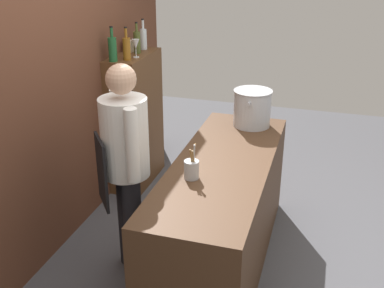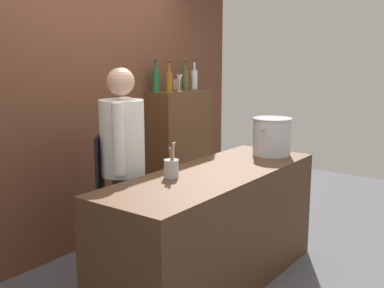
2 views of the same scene
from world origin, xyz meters
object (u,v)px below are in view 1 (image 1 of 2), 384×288
stockpot_large (252,108)px  wine_bottle_olive (137,42)px  chef (125,159)px  wine_glass_short (136,45)px  utensil_crock (192,169)px  wine_bottle_green (113,49)px  spice_tin_cream (129,46)px  wine_bottle_amber (127,48)px  wine_bottle_clear (143,38)px

stockpot_large → wine_bottle_olive: 1.36m
chef → stockpot_large: (1.09, -0.72, 0.10)m
wine_bottle_olive → wine_glass_short: size_ratio=1.75×
stockpot_large → wine_bottle_olive: size_ratio=1.31×
utensil_crock → wine_bottle_olive: (1.50, 1.02, 0.53)m
wine_bottle_green → wine_bottle_olive: wine_bottle_green is taller
chef → utensil_crock: chef is taller
chef → spice_tin_cream: bearing=164.3°
chef → wine_bottle_amber: bearing=164.5°
stockpot_large → utensil_crock: size_ratio=1.55×
chef → wine_bottle_clear: size_ratio=5.42×
spice_tin_cream → chef: bearing=-157.7°
spice_tin_cream → wine_bottle_amber: bearing=-158.6°
chef → stockpot_large: size_ratio=4.19×
wine_bottle_amber → spice_tin_cream: bearing=21.4°
chef → wine_glass_short: chef is taller
chef → spice_tin_cream: 1.70m
stockpot_large → wine_bottle_olive: wine_bottle_olive is taller
utensil_crock → wine_bottle_amber: size_ratio=0.84×
utensil_crock → wine_glass_short: wine_glass_short is taller
utensil_crock → wine_bottle_green: size_ratio=0.80×
wine_bottle_clear → spice_tin_cream: (-0.14, 0.10, -0.06)m
chef → spice_tin_cream: size_ratio=14.79×
utensil_crock → spice_tin_cream: size_ratio=2.28×
utensil_crock → spice_tin_cream: spice_tin_cream is taller
utensil_crock → wine_bottle_clear: (1.68, 1.02, 0.52)m
utensil_crock → chef: bearing=87.4°
utensil_crock → wine_bottle_clear: size_ratio=0.84×
wine_bottle_green → wine_bottle_amber: bearing=-48.2°
utensil_crock → wine_glass_short: size_ratio=1.48×
wine_bottle_green → wine_glass_short: size_ratio=1.85×
wine_bottle_amber → chef: bearing=-157.5°
wine_bottle_olive → wine_glass_short: bearing=-161.1°
stockpot_large → spice_tin_cream: (0.42, 1.34, 0.38)m
wine_bottle_olive → spice_tin_cream: 0.13m
wine_bottle_amber → wine_bottle_olive: wine_bottle_amber is taller
utensil_crock → wine_bottle_amber: 1.65m
wine_bottle_clear → wine_glass_short: size_ratio=1.77×
stockpot_large → spice_tin_cream: bearing=72.5°
chef → wine_bottle_amber: wine_bottle_amber is taller
wine_bottle_olive → wine_glass_short: 0.18m
chef → wine_glass_short: bearing=161.1°
stockpot_large → wine_bottle_green: wine_bottle_green is taller
wine_glass_short → chef: bearing=-160.9°
wine_bottle_green → wine_bottle_olive: 0.39m
wine_bottle_amber → wine_bottle_olive: (0.29, 0.02, 0.00)m
stockpot_large → wine_bottle_clear: 1.43m
stockpot_large → wine_glass_short: 1.27m
utensil_crock → wine_bottle_clear: 2.03m
stockpot_large → wine_glass_short: bearing=79.8°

